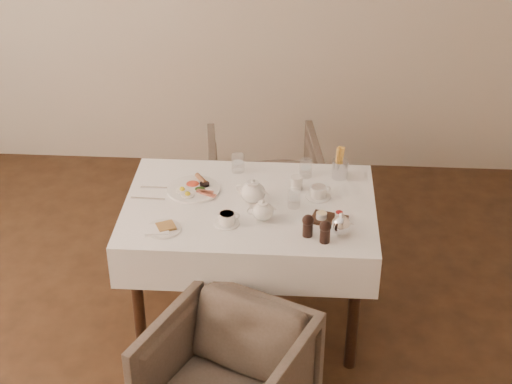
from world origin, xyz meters
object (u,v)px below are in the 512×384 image
object	(u,v)px
table	(250,223)
teapot_centre	(253,191)
armchair_far	(264,187)
armchair_near	(227,382)
breakfast_plate	(194,188)

from	to	relation	value
table	teapot_centre	bearing A→B (deg)	35.82
armchair_far	teapot_centre	size ratio (longest dim) A/B	4.07
table	armchair_near	bearing A→B (deg)	-93.16
teapot_centre	armchair_near	bearing A→B (deg)	-76.26
armchair_near	teapot_centre	world-z (taller)	teapot_centre
armchair_near	table	bearing A→B (deg)	111.37
table	armchair_near	size ratio (longest dim) A/B	1.90
armchair_near	breakfast_plate	distance (m)	1.06
table	armchair_far	size ratio (longest dim) A/B	1.81
table	teapot_centre	size ratio (longest dim) A/B	7.36
breakfast_plate	table	bearing A→B (deg)	-29.31
armchair_near	breakfast_plate	bearing A→B (deg)	130.06
table	armchair_far	xyz separation A→B (m)	(0.02, 0.89, -0.32)
armchair_far	teapot_centre	world-z (taller)	teapot_centre
table	armchair_near	world-z (taller)	table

